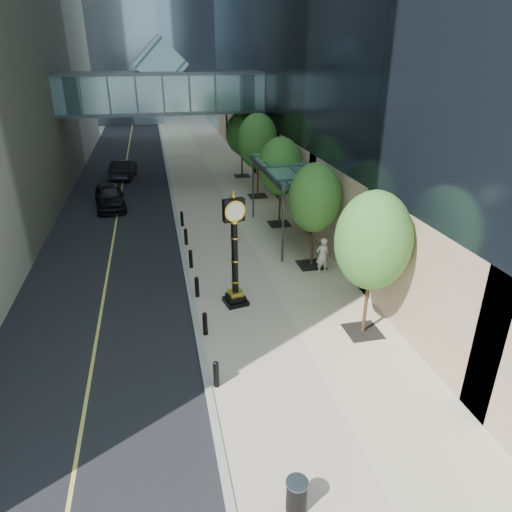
% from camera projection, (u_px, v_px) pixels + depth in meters
% --- Properties ---
extents(ground, '(320.00, 320.00, 0.00)m').
position_uv_depth(ground, '(301.00, 395.00, 15.28)').
color(ground, gray).
rests_on(ground, ground).
extents(road, '(8.00, 180.00, 0.02)m').
position_uv_depth(road, '(127.00, 157.00, 49.49)').
color(road, black).
rests_on(road, ground).
extents(sidewalk, '(8.00, 180.00, 0.06)m').
position_uv_depth(sidewalk, '(201.00, 154.00, 51.06)').
color(sidewalk, tan).
rests_on(sidewalk, ground).
extents(curb, '(0.25, 180.00, 0.07)m').
position_uv_depth(curb, '(164.00, 155.00, 50.27)').
color(curb, gray).
rests_on(curb, ground).
extents(skywalk, '(17.00, 4.20, 5.80)m').
position_uv_depth(skywalk, '(162.00, 90.00, 36.43)').
color(skywalk, slate).
rests_on(skywalk, ground).
extents(entrance_canopy, '(3.00, 8.00, 4.38)m').
position_uv_depth(entrance_canopy, '(288.00, 169.00, 26.71)').
color(entrance_canopy, '#383F44').
rests_on(entrance_canopy, ground).
extents(bollard_row, '(0.20, 16.20, 0.90)m').
position_uv_depth(bollard_row, '(194.00, 273.00, 22.55)').
color(bollard_row, black).
rests_on(bollard_row, sidewalk).
extents(street_trees, '(3.08, 28.82, 6.33)m').
position_uv_depth(street_trees, '(280.00, 164.00, 28.78)').
color(street_trees, black).
rests_on(street_trees, sidewalk).
extents(street_clock, '(1.13, 1.13, 5.14)m').
position_uv_depth(street_clock, '(235.00, 259.00, 19.81)').
color(street_clock, black).
rests_on(street_clock, sidewalk).
extents(trash_bin, '(0.55, 0.55, 0.90)m').
position_uv_depth(trash_bin, '(296.00, 496.00, 11.23)').
color(trash_bin, black).
rests_on(trash_bin, sidewalk).
extents(pedestrian, '(0.74, 0.53, 1.92)m').
position_uv_depth(pedestrian, '(322.00, 256.00, 23.20)').
color(pedestrian, beige).
rests_on(pedestrian, sidewalk).
extents(car_near, '(2.63, 5.23, 1.71)m').
position_uv_depth(car_near, '(110.00, 196.00, 33.20)').
color(car_near, black).
rests_on(car_near, road).
extents(car_far, '(2.35, 5.09, 1.62)m').
position_uv_depth(car_far, '(123.00, 169.00, 41.15)').
color(car_far, black).
rests_on(car_far, road).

